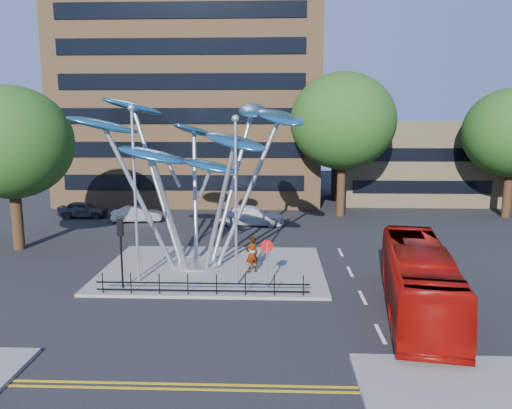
{
  "coord_description": "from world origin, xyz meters",
  "views": [
    {
      "loc": [
        2.35,
        -20.43,
        8.27
      ],
      "look_at": [
        1.42,
        4.0,
        4.05
      ],
      "focal_mm": 35.0,
      "sensor_mm": 36.0,
      "label": 1
    }
  ],
  "objects_px": {
    "leaf_sculpture": "(194,145)",
    "parked_car_mid": "(137,214)",
    "red_bus": "(418,280)",
    "parked_car_right": "(251,215)",
    "street_lamp_right": "(236,186)",
    "traffic_light_island": "(121,238)",
    "tree_left": "(11,143)",
    "pedestrian": "(252,255)",
    "tree_right": "(343,121)",
    "no_entry_sign_island": "(267,256)",
    "tree_far": "(512,133)",
    "parked_car_left": "(83,210)",
    "street_lamp_left": "(134,179)"
  },
  "relations": [
    {
      "from": "street_lamp_left",
      "to": "street_lamp_right",
      "type": "distance_m",
      "value": 5.03
    },
    {
      "from": "tree_far",
      "to": "parked_car_mid",
      "type": "xyz_separation_m",
      "value": [
        -30.79,
        -3.29,
        -6.45
      ]
    },
    {
      "from": "street_lamp_left",
      "to": "parked_car_left",
      "type": "distance_m",
      "value": 19.84
    },
    {
      "from": "tree_right",
      "to": "pedestrian",
      "type": "bearing_deg",
      "value": -112.18
    },
    {
      "from": "street_lamp_left",
      "to": "parked_car_right",
      "type": "relative_size",
      "value": 1.71
    },
    {
      "from": "red_bus",
      "to": "parked_car_mid",
      "type": "bearing_deg",
      "value": 142.26
    },
    {
      "from": "traffic_light_island",
      "to": "tree_left",
      "type": "bearing_deg",
      "value": 140.19
    },
    {
      "from": "traffic_light_island",
      "to": "parked_car_right",
      "type": "distance_m",
      "value": 16.56
    },
    {
      "from": "traffic_light_island",
      "to": "parked_car_left",
      "type": "bearing_deg",
      "value": 116.3
    },
    {
      "from": "traffic_light_island",
      "to": "parked_car_mid",
      "type": "distance_m",
      "value": 16.76
    },
    {
      "from": "tree_left",
      "to": "street_lamp_right",
      "type": "relative_size",
      "value": 1.24
    },
    {
      "from": "street_lamp_right",
      "to": "red_bus",
      "type": "bearing_deg",
      "value": -18.93
    },
    {
      "from": "tree_right",
      "to": "parked_car_right",
      "type": "distance_m",
      "value": 11.18
    },
    {
      "from": "parked_car_left",
      "to": "tree_far",
      "type": "bearing_deg",
      "value": -89.21
    },
    {
      "from": "parked_car_right",
      "to": "street_lamp_left",
      "type": "bearing_deg",
      "value": 163.28
    },
    {
      "from": "tree_right",
      "to": "parked_car_mid",
      "type": "distance_m",
      "value": 18.63
    },
    {
      "from": "tree_left",
      "to": "leaf_sculpture",
      "type": "distance_m",
      "value": 12.38
    },
    {
      "from": "street_lamp_right",
      "to": "parked_car_left",
      "type": "relative_size",
      "value": 2.05
    },
    {
      "from": "tree_left",
      "to": "traffic_light_island",
      "type": "xyz_separation_m",
      "value": [
        9.0,
        -7.5,
        -4.18
      ]
    },
    {
      "from": "red_bus",
      "to": "parked_car_right",
      "type": "distance_m",
      "value": 19.47
    },
    {
      "from": "tree_left",
      "to": "parked_car_left",
      "type": "height_order",
      "value": "tree_left"
    },
    {
      "from": "street_lamp_left",
      "to": "traffic_light_island",
      "type": "bearing_deg",
      "value": -116.57
    },
    {
      "from": "tree_right",
      "to": "street_lamp_right",
      "type": "distance_m",
      "value": 20.64
    },
    {
      "from": "traffic_light_island",
      "to": "parked_car_right",
      "type": "bearing_deg",
      "value": 70.38
    },
    {
      "from": "tree_far",
      "to": "street_lamp_left",
      "type": "relative_size",
      "value": 1.23
    },
    {
      "from": "tree_left",
      "to": "no_entry_sign_island",
      "type": "bearing_deg",
      "value": -25.07
    },
    {
      "from": "leaf_sculpture",
      "to": "no_entry_sign_island",
      "type": "distance_m",
      "value": 7.71
    },
    {
      "from": "red_bus",
      "to": "parked_car_mid",
      "type": "height_order",
      "value": "red_bus"
    },
    {
      "from": "traffic_light_island",
      "to": "parked_car_mid",
      "type": "relative_size",
      "value": 0.86
    },
    {
      "from": "street_lamp_right",
      "to": "tree_right",
      "type": "bearing_deg",
      "value": 68.46
    },
    {
      "from": "leaf_sculpture",
      "to": "parked_car_right",
      "type": "distance_m",
      "value": 13.13
    },
    {
      "from": "street_lamp_right",
      "to": "tree_far",
      "type": "bearing_deg",
      "value": 41.47
    },
    {
      "from": "parked_car_left",
      "to": "no_entry_sign_island",
      "type": "bearing_deg",
      "value": -140.25
    },
    {
      "from": "leaf_sculpture",
      "to": "street_lamp_right",
      "type": "distance_m",
      "value": 4.83
    },
    {
      "from": "tree_far",
      "to": "parked_car_mid",
      "type": "bearing_deg",
      "value": -173.9
    },
    {
      "from": "tree_left",
      "to": "street_lamp_left",
      "type": "distance_m",
      "value": 11.6
    },
    {
      "from": "traffic_light_island",
      "to": "pedestrian",
      "type": "height_order",
      "value": "traffic_light_island"
    },
    {
      "from": "leaf_sculpture",
      "to": "parked_car_mid",
      "type": "distance_m",
      "value": 15.12
    },
    {
      "from": "tree_left",
      "to": "pedestrian",
      "type": "xyz_separation_m",
      "value": [
        15.16,
        -4.77,
        -5.67
      ]
    },
    {
      "from": "parked_car_left",
      "to": "parked_car_mid",
      "type": "xyz_separation_m",
      "value": [
        5.05,
        -1.66,
        -0.04
      ]
    },
    {
      "from": "tree_right",
      "to": "no_entry_sign_island",
      "type": "relative_size",
      "value": 4.94
    },
    {
      "from": "street_lamp_right",
      "to": "pedestrian",
      "type": "xyz_separation_m",
      "value": [
        0.66,
        2.23,
        -3.97
      ]
    },
    {
      "from": "tree_left",
      "to": "parked_car_mid",
      "type": "relative_size",
      "value": 2.6
    },
    {
      "from": "tree_far",
      "to": "pedestrian",
      "type": "relative_size",
      "value": 5.52
    },
    {
      "from": "leaf_sculpture",
      "to": "parked_car_left",
      "type": "height_order",
      "value": "leaf_sculpture"
    },
    {
      "from": "tree_right",
      "to": "parked_car_mid",
      "type": "bearing_deg",
      "value": -168.91
    },
    {
      "from": "tree_left",
      "to": "tree_far",
      "type": "distance_m",
      "value": 37.95
    },
    {
      "from": "red_bus",
      "to": "parked_car_right",
      "type": "xyz_separation_m",
      "value": [
        -7.98,
        17.74,
        -0.73
      ]
    },
    {
      "from": "pedestrian",
      "to": "parked_car_mid",
      "type": "distance_m",
      "value": 16.76
    },
    {
      "from": "red_bus",
      "to": "leaf_sculpture",
      "type": "bearing_deg",
      "value": 157.83
    }
  ]
}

